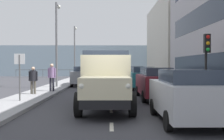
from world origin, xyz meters
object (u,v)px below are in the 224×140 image
car_teal_kerbside_2 (142,77)px  lamp_post_far (75,47)px  car_silver_kerbside_near (186,95)px  traffic_light_near (207,52)px  car_white_oppositeside_1 (88,74)px  truck_vintage_cream (106,82)px  street_sign (20,69)px  car_maroon_kerbside_1 (155,83)px  pedestrian_with_bag (33,78)px  lamp_post_promenade (57,37)px  car_black_kerbside_3 (134,74)px  car_grey_oppositeside_0 (83,76)px  pedestrian_near_railing (52,75)px

car_teal_kerbside_2 → lamp_post_far: lamp_post_far is taller
car_silver_kerbside_near → traffic_light_near: traffic_light_near is taller
car_white_oppositeside_1 → truck_vintage_cream: bearing=97.0°
car_white_oppositeside_1 → street_sign: size_ratio=2.07×
car_silver_kerbside_near → street_sign: bearing=-30.8°
car_teal_kerbside_2 → car_white_oppositeside_1: 9.95m
truck_vintage_cream → car_teal_kerbside_2: (-2.62, -9.31, -0.28)m
truck_vintage_cream → car_maroon_kerbside_1: (-2.62, -3.48, -0.28)m
pedestrian_with_bag → lamp_post_promenade: lamp_post_promenade is taller
car_black_kerbside_3 → lamp_post_far: 9.75m
lamp_post_promenade → lamp_post_far: lamp_post_promenade is taller
car_silver_kerbside_near → pedestrian_with_bag: pedestrian_with_bag is taller
car_maroon_kerbside_1 → traffic_light_near: (-2.22, 1.55, 1.58)m
car_grey_oppositeside_0 → car_white_oppositeside_1: same height
car_silver_kerbside_near → car_grey_oppositeside_0: (4.82, -14.57, 0.00)m
pedestrian_with_bag → pedestrian_near_railing: 1.83m
car_teal_kerbside_2 → pedestrian_near_railing: pedestrian_near_railing is taller
car_maroon_kerbside_1 → car_grey_oppositeside_0: same height
traffic_light_near → street_sign: size_ratio=1.42×
car_teal_kerbside_2 → lamp_post_promenade: bearing=-6.3°
car_silver_kerbside_near → pedestrian_with_bag: size_ratio=2.44×
car_grey_oppositeside_0 → car_white_oppositeside_1: size_ratio=0.86×
car_silver_kerbside_near → car_teal_kerbside_2: 11.49m
truck_vintage_cream → street_sign: 4.57m
traffic_light_near → pedestrian_near_railing: bearing=-27.8°
car_black_kerbside_3 → traffic_light_near: size_ratio=1.30×
car_black_kerbside_3 → pedestrian_near_railing: pedestrian_near_railing is taller
car_teal_kerbside_2 → lamp_post_far: bearing=-61.0°
car_black_kerbside_3 → truck_vintage_cream: bearing=80.3°
truck_vintage_cream → pedestrian_near_railing: size_ratio=3.16×
traffic_light_near → street_sign: (8.99, 0.08, -0.79)m
car_maroon_kerbside_1 → lamp_post_promenade: size_ratio=0.67×
car_grey_oppositeside_0 → lamp_post_promenade: (1.84, 2.35, 3.19)m
truck_vintage_cream → car_maroon_kerbside_1: 4.36m
truck_vintage_cream → car_black_kerbside_3: 15.52m
traffic_light_near → street_sign: bearing=0.5°
car_grey_oppositeside_0 → lamp_post_promenade: lamp_post_promenade is taller
car_grey_oppositeside_0 → car_maroon_kerbside_1: bearing=118.4°
pedestrian_near_railing → pedestrian_with_bag: bearing=66.7°
car_grey_oppositeside_0 → car_silver_kerbside_near: bearing=108.3°
car_grey_oppositeside_0 → lamp_post_promenade: size_ratio=0.60×
truck_vintage_cream → lamp_post_promenade: (4.04, -10.04, 2.91)m
car_white_oppositeside_1 → car_teal_kerbside_2: bearing=119.0°
car_black_kerbside_3 → street_sign: 15.08m
car_black_kerbside_3 → traffic_light_near: (-2.22, 13.37, 1.58)m
car_black_kerbside_3 → car_grey_oppositeside_0: same height
car_silver_kerbside_near → lamp_post_far: (6.79, -23.75, 3.12)m
car_white_oppositeside_1 → lamp_post_promenade: lamp_post_promenade is taller
car_maroon_kerbside_1 → car_white_oppositeside_1: bearing=-71.7°
car_maroon_kerbside_1 → traffic_light_near: traffic_light_near is taller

